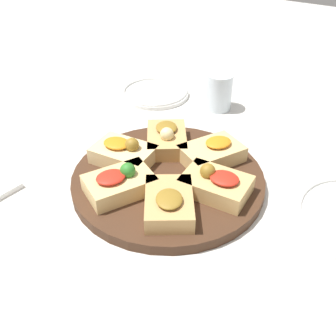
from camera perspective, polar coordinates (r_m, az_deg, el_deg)
name	(u,v)px	position (r m, az deg, el deg)	size (l,w,h in m)	color
ground_plane	(168,183)	(0.75, 0.00, -2.23)	(3.00, 3.00, 0.00)	silver
serving_board	(168,179)	(0.74, 0.00, -1.62)	(0.36, 0.36, 0.02)	#422819
focaccia_slice_0	(119,183)	(0.69, -7.06, -2.15)	(0.12, 0.14, 0.05)	#DBB775
focaccia_slice_1	(169,203)	(0.65, 0.15, -5.05)	(0.13, 0.14, 0.04)	tan
focaccia_slice_2	(217,183)	(0.69, 7.06, -2.16)	(0.12, 0.08, 0.05)	tan
focaccia_slice_3	(212,153)	(0.77, 6.41, 2.25)	(0.12, 0.14, 0.04)	#DBB775
focaccia_slice_4	(167,139)	(0.81, -0.20, 4.29)	(0.13, 0.14, 0.05)	tan
focaccia_slice_5	(123,153)	(0.77, -6.48, 2.19)	(0.12, 0.09, 0.05)	#E5C689
plate_left	(155,92)	(1.07, -1.94, 10.90)	(0.18, 0.18, 0.02)	white
water_glass	(219,92)	(0.99, 7.41, 10.91)	(0.06, 0.06, 0.09)	silver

